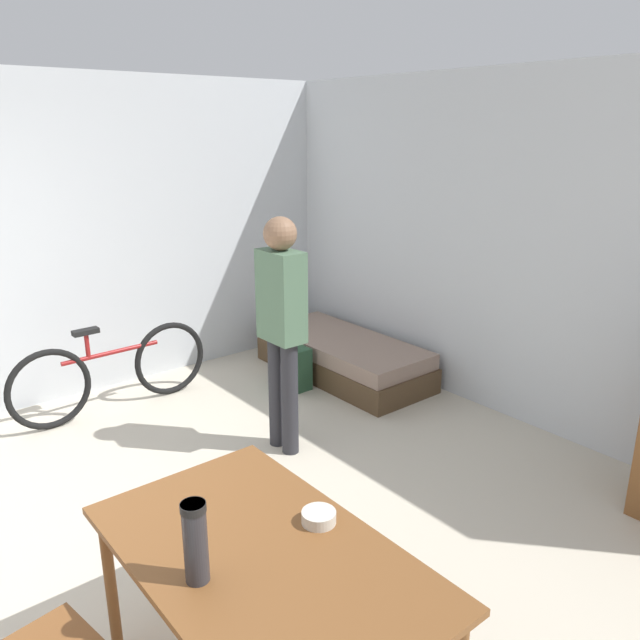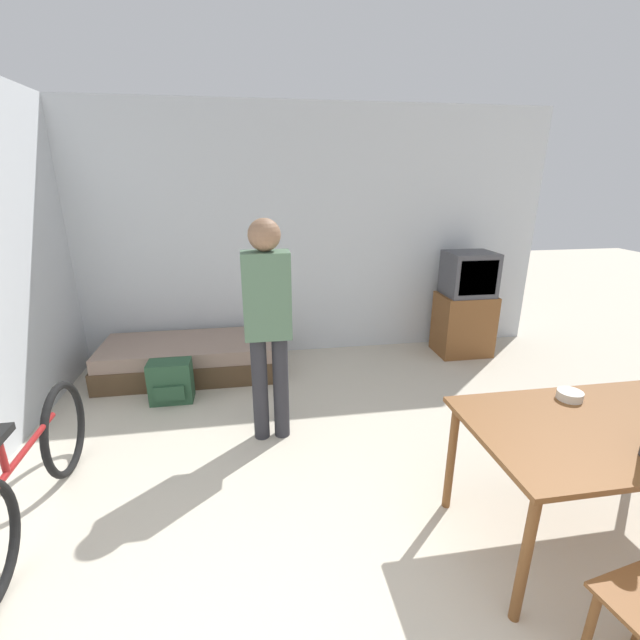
{
  "view_description": "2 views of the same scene",
  "coord_description": "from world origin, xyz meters",
  "px_view_note": "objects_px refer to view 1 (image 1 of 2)",
  "views": [
    {
      "loc": [
        2.94,
        -0.27,
        2.28
      ],
      "look_at": [
        -0.07,
        2.18,
        1.06
      ],
      "focal_mm": 35.0,
      "sensor_mm": 36.0,
      "label": 1
    },
    {
      "loc": [
        -0.51,
        -0.85,
        1.97
      ],
      "look_at": [
        -0.02,
        2.21,
        0.92
      ],
      "focal_mm": 24.0,
      "sensor_mm": 36.0,
      "label": 2
    }
  ],
  "objects_px": {
    "dining_table": "(263,569)",
    "daybed": "(343,357)",
    "thermos_flask": "(195,539)",
    "backpack": "(290,367)",
    "mate_bowl": "(319,517)",
    "person_standing": "(282,319)",
    "bicycle": "(113,372)"
  },
  "relations": [
    {
      "from": "dining_table",
      "to": "daybed",
      "type": "bearing_deg",
      "value": 133.81
    },
    {
      "from": "thermos_flask",
      "to": "backpack",
      "type": "bearing_deg",
      "value": 138.14
    },
    {
      "from": "mate_bowl",
      "to": "person_standing",
      "type": "bearing_deg",
      "value": 148.38
    },
    {
      "from": "person_standing",
      "to": "bicycle",
      "type": "bearing_deg",
      "value": -153.28
    },
    {
      "from": "bicycle",
      "to": "thermos_flask",
      "type": "relative_size",
      "value": 5.41
    },
    {
      "from": "dining_table",
      "to": "backpack",
      "type": "bearing_deg",
      "value": 141.79
    },
    {
      "from": "bicycle",
      "to": "person_standing",
      "type": "distance_m",
      "value": 1.71
    },
    {
      "from": "backpack",
      "to": "dining_table",
      "type": "bearing_deg",
      "value": -38.21
    },
    {
      "from": "person_standing",
      "to": "thermos_flask",
      "type": "xyz_separation_m",
      "value": [
        1.67,
        -1.58,
        -0.08
      ]
    },
    {
      "from": "thermos_flask",
      "to": "backpack",
      "type": "xyz_separation_m",
      "value": [
        -2.55,
        2.28,
        -0.72
      ]
    },
    {
      "from": "bicycle",
      "to": "mate_bowl",
      "type": "xyz_separation_m",
      "value": [
        3.09,
        -0.33,
        0.43
      ]
    },
    {
      "from": "person_standing",
      "to": "backpack",
      "type": "height_order",
      "value": "person_standing"
    },
    {
      "from": "dining_table",
      "to": "bicycle",
      "type": "xyz_separation_m",
      "value": [
        -3.1,
        0.61,
        -0.33
      ]
    },
    {
      "from": "dining_table",
      "to": "mate_bowl",
      "type": "xyz_separation_m",
      "value": [
        -0.01,
        0.28,
        0.1
      ]
    },
    {
      "from": "dining_table",
      "to": "person_standing",
      "type": "relative_size",
      "value": 0.84
    },
    {
      "from": "daybed",
      "to": "mate_bowl",
      "type": "relative_size",
      "value": 12.44
    },
    {
      "from": "dining_table",
      "to": "thermos_flask",
      "type": "height_order",
      "value": "thermos_flask"
    },
    {
      "from": "thermos_flask",
      "to": "person_standing",
      "type": "bearing_deg",
      "value": 136.65
    },
    {
      "from": "bicycle",
      "to": "mate_bowl",
      "type": "bearing_deg",
      "value": -6.02
    },
    {
      "from": "backpack",
      "to": "daybed",
      "type": "bearing_deg",
      "value": 80.59
    },
    {
      "from": "daybed",
      "to": "backpack",
      "type": "bearing_deg",
      "value": -99.41
    },
    {
      "from": "dining_table",
      "to": "person_standing",
      "type": "bearing_deg",
      "value": 142.1
    },
    {
      "from": "bicycle",
      "to": "mate_bowl",
      "type": "height_order",
      "value": "mate_bowl"
    },
    {
      "from": "bicycle",
      "to": "backpack",
      "type": "distance_m",
      "value": 1.52
    },
    {
      "from": "mate_bowl",
      "to": "backpack",
      "type": "distance_m",
      "value": 3.15
    },
    {
      "from": "daybed",
      "to": "backpack",
      "type": "height_order",
      "value": "backpack"
    },
    {
      "from": "bicycle",
      "to": "person_standing",
      "type": "xyz_separation_m",
      "value": [
        1.41,
        0.71,
        0.66
      ]
    },
    {
      "from": "daybed",
      "to": "backpack",
      "type": "distance_m",
      "value": 0.57
    },
    {
      "from": "person_standing",
      "to": "thermos_flask",
      "type": "distance_m",
      "value": 2.3
    },
    {
      "from": "daybed",
      "to": "mate_bowl",
      "type": "bearing_deg",
      "value": -43.0
    },
    {
      "from": "dining_table",
      "to": "person_standing",
      "type": "xyz_separation_m",
      "value": [
        -1.69,
        1.32,
        0.33
      ]
    },
    {
      "from": "dining_table",
      "to": "backpack",
      "type": "xyz_separation_m",
      "value": [
        -2.57,
        2.02,
        -0.48
      ]
    }
  ]
}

